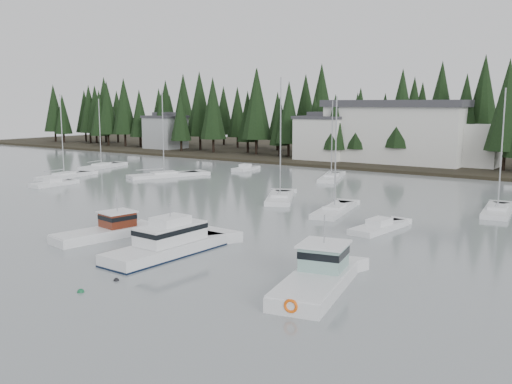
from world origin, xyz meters
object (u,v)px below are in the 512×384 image
Objects in this scene: house_west at (323,137)px; house_far_west at (165,131)px; sailboat_5 at (64,177)px; lobster_boat_brown at (105,232)px; sailboat_3 at (101,167)px; runabout_3 at (245,169)px; harbor_inn at (409,132)px; sailboat_9 at (334,212)px; sailboat_1 at (498,212)px; sailboat_2 at (331,179)px; runabout_1 at (379,229)px; lobster_boat_teal at (317,280)px; cabin_cruiser_center at (168,246)px; runabout_0 at (53,185)px; sailboat_6 at (280,199)px; sailboat_0 at (164,176)px.

house_far_west is at bearing 177.27° from house_west.
lobster_boat_brown is at bearing -130.03° from sailboat_5.
runabout_3 is (22.25, 10.99, 0.07)m from sailboat_3.
sailboat_5 is (-35.66, -45.05, -5.71)m from harbor_inn.
sailboat_1 is at bearing -67.50° from sailboat_9.
sailboat_2 is at bearing -58.75° from house_west.
runabout_3 is (-4.05, -18.99, -4.52)m from house_west.
sailboat_2 is (54.53, -22.64, -4.34)m from house_far_west.
house_far_west reaches higher than runabout_1.
lobster_boat_teal is 0.78× the size of sailboat_2.
cabin_cruiser_center reaches higher than runabout_0.
runabout_3 is at bearing 32.07° from cabin_cruiser_center.
runabout_3 is at bearing -20.50° from runabout_0.
harbor_inn reaches higher than house_west.
runabout_3 is (-16.58, 1.65, 0.07)m from sailboat_2.
harbor_inn is 24.78m from sailboat_2.
house_west is 0.74× the size of sailboat_1.
sailboat_6 is at bearing -88.64° from harbor_inn.
harbor_inn is (15.04, 3.34, 1.12)m from house_west.
lobster_boat_teal is 1.30× the size of runabout_1.
harbor_inn is 29.92m from runabout_3.
runabout_3 is (-18.03, 44.50, -0.31)m from lobster_boat_brown.
sailboat_6 reaches higher than runabout_1.
house_west is at bearing 39.76° from runabout_1.
sailboat_1 is 1.82× the size of runabout_1.
sailboat_2 is 0.92× the size of sailboat_5.
house_far_west is at bearing 67.25° from sailboat_0.
runabout_3 is (5.14, 13.55, 0.07)m from sailboat_0.
lobster_boat_brown is 23.05m from sailboat_9.
sailboat_1 reaches higher than harbor_inn.
sailboat_2 is 0.97× the size of sailboat_3.
cabin_cruiser_center is 0.76× the size of sailboat_0.
house_far_west is at bearing 14.51° from sailboat_3.
house_west is 0.72× the size of sailboat_0.
sailboat_6 reaches higher than sailboat_3.
harbor_inn reaches higher than lobster_boat_brown.
lobster_boat_teal is at bearing 166.53° from sailboat_1.
runabout_1 is at bearing -38.75° from lobster_boat_brown.
house_far_west is at bearing 26.21° from sailboat_6.
sailboat_0 is 1.10× the size of sailboat_9.
lobster_boat_brown is at bearing -77.58° from house_west.
lobster_boat_brown is at bearing 163.14° from sailboat_2.
runabout_0 is (-36.97, 16.75, -0.52)m from cabin_cruiser_center.
sailboat_3 is (-64.44, 3.96, -0.01)m from sailboat_1.
house_west is 1.34× the size of runabout_1.
lobster_boat_brown is (55.98, -65.49, -3.96)m from house_far_west.
sailboat_2 is 16.66m from runabout_3.
sailboat_9 reaches higher than sailboat_3.
sailboat_6 is (16.07, -39.93, -4.57)m from house_west.
cabin_cruiser_center is 44.85m from sailboat_2.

